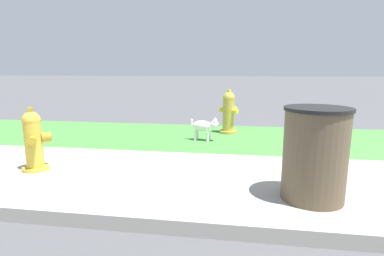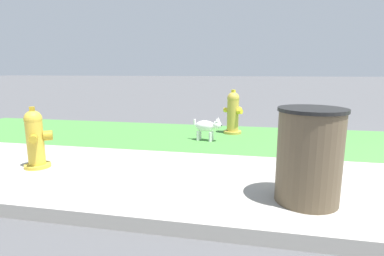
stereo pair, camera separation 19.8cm
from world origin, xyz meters
name	(u,v)px [view 1 (the left image)]	position (x,y,z in m)	size (l,w,h in m)	color
fire_hydrant_near_corner	(229,112)	(-3.29, 2.53, 0.40)	(0.38, 0.37, 0.82)	gold
fire_hydrant_far_end	(34,141)	(-5.48, 0.00, 0.36)	(0.35, 0.36, 0.75)	gold
small_white_dog	(205,126)	(-3.67, 1.83, 0.24)	(0.49, 0.24, 0.41)	white
trash_bin	(315,155)	(-2.44, -0.36, 0.43)	(0.58, 0.58, 0.86)	brown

